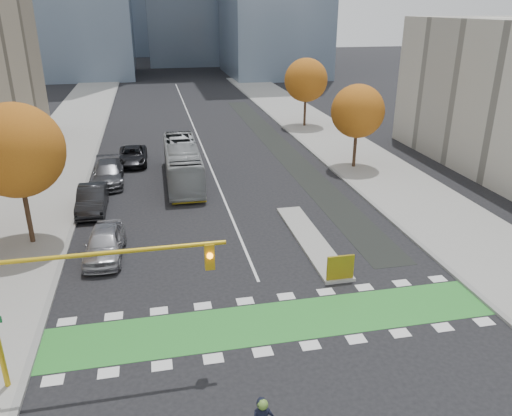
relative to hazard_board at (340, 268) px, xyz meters
name	(u,v)px	position (x,y,z in m)	size (l,w,h in m)	color
ground	(284,343)	(-4.00, -4.20, -0.80)	(300.00, 300.00, 0.00)	black
sidewalk_west	(33,197)	(-17.50, 15.80, -0.73)	(7.00, 120.00, 0.15)	gray
sidewalk_east	(380,173)	(9.50, 15.80, -0.73)	(7.00, 120.00, 0.15)	gray
curb_west	(84,193)	(-14.00, 15.80, -0.73)	(0.30, 120.00, 0.16)	gray
curb_east	(340,176)	(6.00, 15.80, -0.73)	(0.30, 120.00, 0.16)	gray
bike_crossing	(275,322)	(-4.00, -2.70, -0.79)	(20.00, 3.00, 0.01)	#2A832D
centre_line	(194,128)	(-4.00, 35.80, -0.80)	(0.15, 70.00, 0.01)	silver
bike_lane_paint	(279,147)	(3.50, 25.80, -0.80)	(2.50, 50.00, 0.01)	black
median_island	(310,240)	(0.00, 4.80, -0.72)	(1.60, 10.00, 0.16)	gray
hazard_board	(340,268)	(0.00, 0.00, 0.00)	(1.40, 0.12, 1.30)	yellow
tree_west	(16,151)	(-16.00, 7.80, 4.82)	(5.20, 5.20, 8.22)	#332114
tree_east_near	(358,111)	(8.00, 17.80, 4.06)	(4.40, 4.40, 7.08)	#332114
tree_east_far	(306,80)	(8.50, 33.80, 4.44)	(4.80, 4.80, 7.65)	#332114
traffic_signal_west	(67,285)	(-11.93, -4.71, 3.23)	(8.53, 0.56, 5.20)	#BF9914
bus	(182,163)	(-6.57, 17.24, 0.72)	(2.55, 10.91, 3.04)	#95999C
parked_car_a	(105,243)	(-11.71, 5.21, 0.04)	(1.99, 4.95, 1.69)	#A5A4AA
parked_car_b	(92,199)	(-13.00, 12.34, 0.04)	(1.79, 5.13, 1.69)	black
parked_car_c	(108,173)	(-12.30, 17.94, 0.02)	(2.30, 5.66, 1.64)	#4C4C51
parked_car_d	(133,156)	(-10.53, 22.94, -0.07)	(2.42, 5.24, 1.46)	black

